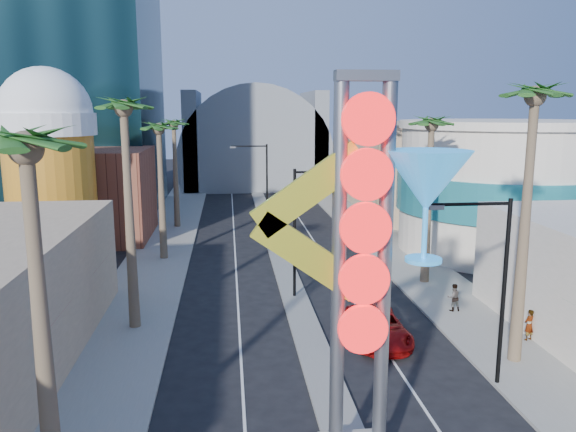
# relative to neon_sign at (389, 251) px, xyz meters

# --- Properties ---
(sidewalk_west) EXTENTS (5.00, 100.00, 0.15)m
(sidewalk_west) POSITION_rel_neon_sign_xyz_m (-10.32, 32.04, -7.23)
(sidewalk_west) COLOR gray
(sidewalk_west) RESTS_ON ground
(sidewalk_east) EXTENTS (5.00, 100.00, 0.15)m
(sidewalk_east) POSITION_rel_neon_sign_xyz_m (8.68, 32.04, -7.23)
(sidewalk_east) COLOR gray
(sidewalk_east) RESTS_ON ground
(median) EXTENTS (1.60, 84.00, 0.15)m
(median) POSITION_rel_neon_sign_xyz_m (-0.82, 35.04, -7.23)
(median) COLOR gray
(median) RESTS_ON ground
(brick_filler_west) EXTENTS (10.00, 10.00, 8.00)m
(brick_filler_west) POSITION_rel_neon_sign_xyz_m (-16.82, 35.04, -3.31)
(brick_filler_west) COLOR brown
(brick_filler_west) RESTS_ON ground
(filler_east) EXTENTS (10.00, 20.00, 10.00)m
(filler_east) POSITION_rel_neon_sign_xyz_m (15.18, 45.04, -2.31)
(filler_east) COLOR tan
(filler_east) RESTS_ON ground
(beer_mug) EXTENTS (7.00, 7.00, 14.50)m
(beer_mug) POSITION_rel_neon_sign_xyz_m (-17.82, 27.04, 0.54)
(beer_mug) COLOR orange
(beer_mug) RESTS_ON ground
(turquoise_building) EXTENTS (16.60, 16.60, 10.60)m
(turquoise_building) POSITION_rel_neon_sign_xyz_m (17.18, 27.04, -2.06)
(turquoise_building) COLOR beige
(turquoise_building) RESTS_ON ground
(canopy) EXTENTS (22.00, 16.00, 22.00)m
(canopy) POSITION_rel_neon_sign_xyz_m (-0.82, 69.04, -3.00)
(canopy) COLOR slate
(canopy) RESTS_ON ground
(neon_sign) EXTENTS (6.53, 2.60, 12.55)m
(neon_sign) POSITION_rel_neon_sign_xyz_m (0.00, 0.00, 0.00)
(neon_sign) COLOR gray
(neon_sign) RESTS_ON ground
(streetlight_0) EXTENTS (3.79, 0.25, 8.00)m
(streetlight_0) POSITION_rel_neon_sign_xyz_m (-0.27, 17.04, -2.43)
(streetlight_0) COLOR black
(streetlight_0) RESTS_ON ground
(streetlight_1) EXTENTS (3.79, 0.25, 8.00)m
(streetlight_1) POSITION_rel_neon_sign_xyz_m (-1.36, 41.04, -2.43)
(streetlight_1) COLOR black
(streetlight_1) RESTS_ON ground
(streetlight_2) EXTENTS (3.45, 0.25, 8.00)m
(streetlight_2) POSITION_rel_neon_sign_xyz_m (5.91, 5.04, -2.47)
(streetlight_2) COLOR black
(streetlight_2) RESTS_ON ground
(palm_0) EXTENTS (2.40, 2.40, 11.70)m
(palm_0) POSITION_rel_neon_sign_xyz_m (-9.82, -0.96, 2.62)
(palm_0) COLOR brown
(palm_0) RESTS_ON ground
(palm_1) EXTENTS (2.40, 2.40, 12.70)m
(palm_1) POSITION_rel_neon_sign_xyz_m (-9.82, 13.04, 3.52)
(palm_1) COLOR brown
(palm_1) RESTS_ON ground
(palm_2) EXTENTS (2.40, 2.40, 11.20)m
(palm_2) POSITION_rel_neon_sign_xyz_m (-9.82, 27.04, 2.17)
(palm_2) COLOR brown
(palm_2) RESTS_ON ground
(palm_3) EXTENTS (2.40, 2.40, 11.20)m
(palm_3) POSITION_rel_neon_sign_xyz_m (-9.82, 39.04, 2.17)
(palm_3) COLOR brown
(palm_3) RESTS_ON ground
(palm_5) EXTENTS (2.40, 2.40, 13.20)m
(palm_5) POSITION_rel_neon_sign_xyz_m (8.18, 7.04, 3.96)
(palm_5) COLOR brown
(palm_5) RESTS_ON ground
(palm_6) EXTENTS (2.40, 2.40, 11.70)m
(palm_6) POSITION_rel_neon_sign_xyz_m (8.18, 19.04, 2.62)
(palm_6) COLOR brown
(palm_6) RESTS_ON ground
(palm_7) EXTENTS (2.40, 2.40, 12.70)m
(palm_7) POSITION_rel_neon_sign_xyz_m (8.18, 31.04, 3.52)
(palm_7) COLOR brown
(palm_7) RESTS_ON ground
(red_pickup) EXTENTS (2.55, 5.45, 1.51)m
(red_pickup) POSITION_rel_neon_sign_xyz_m (2.59, 10.12, -6.55)
(red_pickup) COLOR #A70C0C
(red_pickup) RESTS_ON ground
(pedestrian_a) EXTENTS (0.68, 0.58, 1.58)m
(pedestrian_a) POSITION_rel_neon_sign_xyz_m (9.98, 9.07, -6.37)
(pedestrian_a) COLOR gray
(pedestrian_a) RESTS_ON sidewalk_east
(pedestrian_b) EXTENTS (0.79, 0.62, 1.58)m
(pedestrian_b) POSITION_rel_neon_sign_xyz_m (7.88, 13.47, -6.37)
(pedestrian_b) COLOR gray
(pedestrian_b) RESTS_ON sidewalk_east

